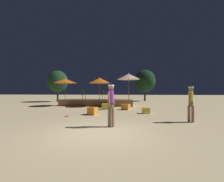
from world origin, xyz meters
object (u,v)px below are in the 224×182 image
(cube_seat_2, at_px, (105,106))
(background_tree_0, at_px, (145,81))
(frisbee_disc, at_px, (67,116))
(background_tree_1, at_px, (58,81))
(patio_umbrella_1, at_px, (100,81))
(cube_seat_3, at_px, (93,111))
(cube_seat_1, at_px, (126,107))
(bistro_chair_1, at_px, (84,94))
(bistro_chair_0, at_px, (104,94))
(person_0, at_px, (111,103))
(person_1, at_px, (191,102))
(patio_umbrella_2, at_px, (65,81))
(patio_umbrella_0, at_px, (129,77))
(cube_seat_0, at_px, (146,111))

(cube_seat_2, height_order, background_tree_0, background_tree_0)
(frisbee_disc, relative_size, background_tree_1, 0.06)
(patio_umbrella_1, distance_m, cube_seat_3, 5.77)
(cube_seat_1, distance_m, bistro_chair_1, 5.32)
(bistro_chair_0, bearing_deg, patio_umbrella_1, -100.86)
(background_tree_1, bearing_deg, frisbee_disc, -61.93)
(background_tree_0, xyz_separation_m, background_tree_1, (-12.83, -3.04, -0.17))
(person_0, height_order, bistro_chair_1, person_0)
(patio_umbrella_1, relative_size, person_1, 1.68)
(patio_umbrella_2, bearing_deg, bistro_chair_0, 19.90)
(patio_umbrella_0, height_order, cube_seat_2, patio_umbrella_0)
(frisbee_disc, xyz_separation_m, background_tree_1, (-6.51, 12.21, 2.92))
(cube_seat_0, distance_m, background_tree_1, 15.70)
(cube_seat_2, bearing_deg, patio_umbrella_2, 151.16)
(cube_seat_3, bearing_deg, bistro_chair_1, 111.71)
(cube_seat_0, relative_size, person_0, 0.28)
(cube_seat_3, xyz_separation_m, person_0, (1.55, -3.17, 0.79))
(patio_umbrella_2, bearing_deg, bistro_chair_1, 7.44)
(cube_seat_0, distance_m, cube_seat_1, 2.47)
(cube_seat_3, bearing_deg, patio_umbrella_2, 127.50)
(patio_umbrella_0, height_order, cube_seat_3, patio_umbrella_0)
(cube_seat_3, distance_m, bistro_chair_0, 6.93)
(cube_seat_2, height_order, cube_seat_3, cube_seat_2)
(patio_umbrella_0, distance_m, patio_umbrella_2, 6.55)
(person_0, bearing_deg, cube_seat_2, -53.19)
(cube_seat_2, height_order, person_0, person_0)
(bistro_chair_1, bearing_deg, person_0, 101.06)
(cube_seat_1, xyz_separation_m, bistro_chair_0, (-2.47, 3.96, 1.03))
(cube_seat_0, xyz_separation_m, cube_seat_1, (-1.37, 2.06, 0.03))
(patio_umbrella_2, height_order, background_tree_1, background_tree_1)
(cube_seat_1, distance_m, person_0, 6.13)
(person_1, relative_size, bistro_chair_0, 1.94)
(background_tree_0, bearing_deg, cube_seat_3, -109.08)
(cube_seat_1, height_order, frisbee_disc, cube_seat_1)
(cube_seat_2, distance_m, background_tree_1, 12.11)
(person_1, distance_m, background_tree_0, 16.36)
(bistro_chair_1, bearing_deg, bistro_chair_0, -161.60)
(cube_seat_1, relative_size, cube_seat_3, 1.19)
(person_1, distance_m, bistro_chair_0, 10.37)
(patio_umbrella_0, distance_m, bistro_chair_0, 3.50)
(patio_umbrella_0, bearing_deg, cube_seat_0, -76.22)
(patio_umbrella_0, distance_m, cube_seat_1, 3.74)
(patio_umbrella_0, bearing_deg, person_1, -67.85)
(cube_seat_0, relative_size, person_1, 0.29)
(patio_umbrella_0, bearing_deg, cube_seat_3, -113.47)
(person_0, xyz_separation_m, frisbee_disc, (-2.89, 2.31, -1.01))
(cube_seat_2, relative_size, person_0, 0.34)
(cube_seat_2, relative_size, person_1, 0.35)
(cube_seat_3, relative_size, bistro_chair_0, 0.72)
(background_tree_0, bearing_deg, bistro_chair_0, -125.25)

